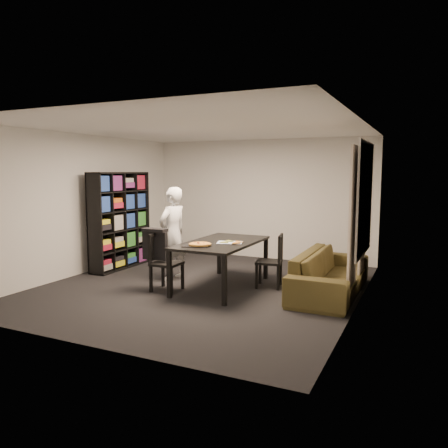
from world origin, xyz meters
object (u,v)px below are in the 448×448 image
at_px(baking_tray, 196,245).
at_px(pepperoni_pizza, 200,244).
at_px(dining_table, 221,246).
at_px(chair_left, 162,258).
at_px(person, 173,234).
at_px(chair_right, 274,257).
at_px(bookshelf, 120,220).
at_px(sofa, 330,273).

height_order(baking_tray, pepperoni_pizza, pepperoni_pizza).
xyz_separation_m(dining_table, baking_tray, (-0.18, -0.53, 0.07)).
distance_m(chair_left, person, 0.76).
relative_size(dining_table, baking_tray, 4.62).
bearing_deg(baking_tray, pepperoni_pizza, 19.95).
height_order(chair_right, baking_tray, chair_right).
bearing_deg(baking_tray, chair_left, -179.39).
bearing_deg(bookshelf, baking_tray, -24.55).
height_order(baking_tray, sofa, baking_tray).
height_order(person, pepperoni_pizza, person).
xyz_separation_m(person, sofa, (2.72, 0.28, -0.49)).
relative_size(dining_table, chair_left, 1.99).
relative_size(chair_right, person, 0.54).
relative_size(chair_right, sofa, 0.39).
bearing_deg(bookshelf, person, -14.84).
xyz_separation_m(chair_left, person, (-0.20, 0.67, 0.29)).
distance_m(bookshelf, baking_tray, 2.52).
xyz_separation_m(chair_right, sofa, (0.92, 0.02, -0.18)).
distance_m(person, pepperoni_pizza, 1.10).
distance_m(bookshelf, dining_table, 2.54).
distance_m(bookshelf, pepperoni_pizza, 2.56).
relative_size(bookshelf, dining_table, 1.03).
bearing_deg(chair_right, baking_tray, -57.45).
xyz_separation_m(dining_table, pepperoni_pizza, (-0.12, -0.51, 0.09)).
bearing_deg(bookshelf, pepperoni_pizza, -23.64).
height_order(chair_right, pepperoni_pizza, chair_right).
height_order(bookshelf, baking_tray, bookshelf).
relative_size(chair_left, baking_tray, 2.32).
relative_size(chair_left, sofa, 0.41).
distance_m(chair_right, pepperoni_pizza, 1.31).
bearing_deg(dining_table, chair_right, 26.42).
bearing_deg(person, pepperoni_pizza, 67.17).
bearing_deg(pepperoni_pizza, person, 144.25).
height_order(chair_left, baking_tray, chair_left).
bearing_deg(chair_left, dining_table, -58.48).
bearing_deg(chair_right, pepperoni_pizza, -56.40).
height_order(dining_table, pepperoni_pizza, pepperoni_pizza).
xyz_separation_m(chair_left, sofa, (2.51, 0.94, -0.20)).
bearing_deg(baking_tray, dining_table, 71.25).
distance_m(chair_right, person, 1.84).
bearing_deg(chair_right, person, -93.03).
bearing_deg(sofa, dining_table, 103.55).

